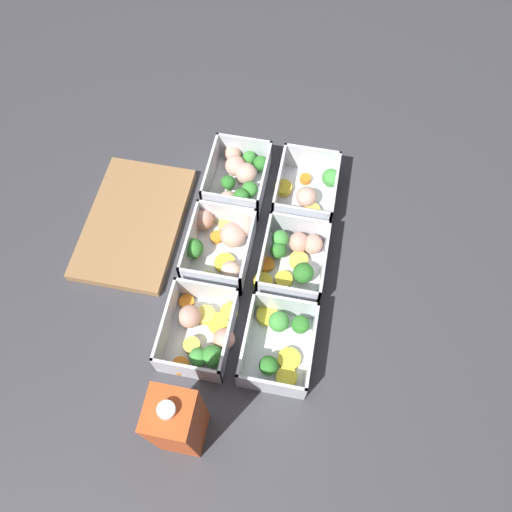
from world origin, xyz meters
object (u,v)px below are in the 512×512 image
object	(u,v)px
container_near_center	(293,259)
container_near_left	(279,343)
container_far_left	(202,334)
container_far_right	(239,177)
container_far_center	(223,242)
juice_carton	(178,423)
container_near_right	(308,191)

from	to	relation	value
container_near_center	container_near_left	bearing A→B (deg)	-179.15
container_far_left	container_far_right	xyz separation A→B (m)	(0.34, 0.01, 0.00)
container_far_center	juice_carton	distance (m)	0.35
container_far_center	container_far_right	bearing A→B (deg)	0.25
container_near_right	container_far_right	bearing A→B (deg)	87.59
container_far_right	juice_carton	world-z (taller)	juice_carton
container_near_right	container_far_center	world-z (taller)	same
container_near_right	container_far_right	size ratio (longest dim) A/B	0.91
container_near_left	container_near_right	size ratio (longest dim) A/B	1.05
container_far_left	juice_carton	size ratio (longest dim) A/B	0.77
container_far_right	container_near_right	bearing A→B (deg)	-92.41
container_near_left	container_near_center	xyz separation A→B (m)	(0.17, 0.00, 0.00)
container_far_right	container_near_center	bearing A→B (deg)	-139.81
container_far_right	container_far_left	bearing A→B (deg)	-179.05
container_far_left	container_far_center	xyz separation A→B (m)	(0.18, 0.00, 0.00)
container_near_center	container_far_left	distance (m)	0.22
container_near_right	container_far_left	world-z (taller)	same
juice_carton	container_far_left	bearing A→B (deg)	3.37
container_far_left	container_near_left	bearing A→B (deg)	-86.55
container_near_left	juice_carton	xyz separation A→B (m)	(-0.17, 0.12, 0.07)
container_near_left	container_far_left	bearing A→B (deg)	93.45
container_far_right	juice_carton	bearing A→B (deg)	-178.27
container_far_left	container_near_right	bearing A→B (deg)	-22.59
container_near_left	container_far_right	bearing A→B (deg)	23.08
container_far_center	container_near_right	bearing A→B (deg)	-44.02
container_far_left	juice_carton	bearing A→B (deg)	-176.63
container_far_center	container_far_left	bearing A→B (deg)	-178.46
container_far_center	container_far_right	distance (m)	0.15
container_near_right	container_far_center	distance (m)	0.21
container_far_left	container_far_center	distance (m)	0.18
container_far_left	container_near_center	bearing A→B (deg)	-37.20
container_near_right	container_far_center	bearing A→B (deg)	135.98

